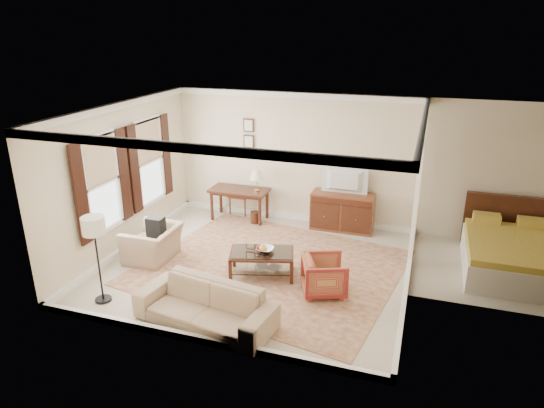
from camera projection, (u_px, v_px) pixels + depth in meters
The scene contains 21 objects.
room_shell at pixel (255, 136), 8.21m from camera, with size 5.51×5.01×2.91m.
annex_bedroom at pixel (514, 257), 8.66m from camera, with size 3.00×2.70×2.90m.
window_front at pixel (102, 184), 8.70m from camera, with size 0.12×1.56×1.80m, color #CCB284, non-canonical shape.
window_rear at pixel (149, 162), 10.13m from camera, with size 0.12×1.56×1.80m, color #CCB284, non-canonical shape.
doorway at pixel (416, 201), 9.24m from camera, with size 0.10×1.12×2.25m, color white, non-canonical shape.
rug at pixel (270, 267), 9.00m from camera, with size 4.49×3.85×0.01m, color maroon.
writing_desk at pixel (239, 194), 11.04m from camera, with size 1.33×0.66×0.73m.
desk_chair at pixel (240, 192), 11.42m from camera, with size 0.45×0.45×1.05m, color brown, non-canonical shape.
desk_lamp at pixel (257, 181), 10.79m from camera, with size 0.32×0.32×0.50m, color silver, non-canonical shape.
framed_prints at pixel (249, 133), 10.91m from camera, with size 0.25×0.04×0.68m, color #431F13, non-canonical shape.
sideboard at pixel (342, 212), 10.55m from camera, with size 1.35×0.52×0.83m, color brown.
tv at pixel (344, 173), 10.22m from camera, with size 0.94×0.54×0.12m, color black.
coffee_table at pixel (262, 257), 8.60m from camera, with size 1.26×0.94×0.48m.
fruit_bowl at pixel (265, 249), 8.54m from camera, with size 0.42×0.42×0.10m, color silver.
book_a at pixel (256, 266), 8.67m from camera, with size 0.28×0.04×0.38m, color brown.
book_b at pixel (268, 266), 8.67m from camera, with size 0.28×0.03×0.38m, color brown.
striped_armchair at pixel (324, 274), 8.03m from camera, with size 0.69×0.65×0.72m, color maroon.
club_armchair at pixel (153, 238), 9.18m from camera, with size 1.00×0.65×0.88m, color tan.
backpack at pixel (156, 225), 9.16m from camera, with size 0.32×0.22×0.40m, color black.
sofa at pixel (205, 300), 7.18m from camera, with size 2.12×0.62×0.83m, color tan.
floor_lamp at pixel (94, 232), 7.50m from camera, with size 0.36×0.36×1.47m.
Camera 1 is at (2.81, -7.61, 4.24)m, focal length 32.00 mm.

